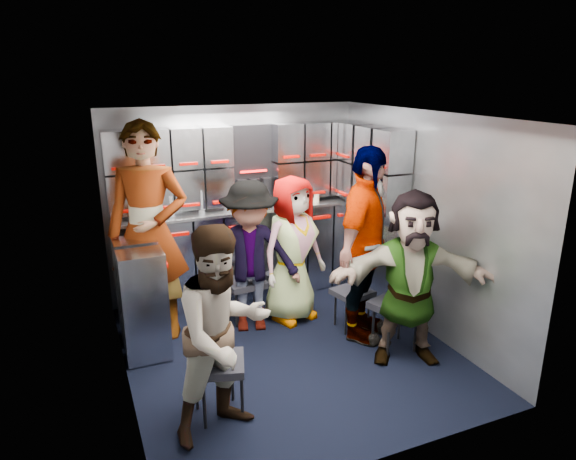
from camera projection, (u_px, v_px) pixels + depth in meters
name	position (u px, v px, depth m)	size (l,w,h in m)	color
floor	(288.00, 350.00, 4.68)	(3.00, 3.00, 0.00)	black
wall_back	(235.00, 202.00, 5.69)	(2.80, 0.04, 2.10)	gray
wall_left	(117.00, 264.00, 3.85)	(0.04, 3.00, 2.10)	gray
wall_right	(423.00, 223.00, 4.90)	(0.04, 3.00, 2.10)	gray
ceiling	(288.00, 115.00, 4.06)	(2.80, 3.00, 0.02)	silver
cart_bank_back	(243.00, 255.00, 5.67)	(2.68, 0.38, 0.99)	#9A9FAA
cart_bank_left	(141.00, 298.00, 4.58)	(0.38, 0.76, 0.99)	#9A9FAA
counter	(241.00, 209.00, 5.52)	(2.68, 0.42, 0.03)	silver
locker_bank_back	(238.00, 165.00, 5.43)	(2.68, 0.28, 0.82)	#9A9FAA
locker_bank_right	(373.00, 166.00, 5.32)	(0.28, 1.00, 0.82)	#9A9FAA
right_cabinet	(373.00, 259.00, 5.53)	(0.28, 1.20, 1.00)	#9A9FAA
coffee_niche	(253.00, 164.00, 5.55)	(0.46, 0.16, 0.84)	black
red_latch_strip	(248.00, 226.00, 5.38)	(2.60, 0.02, 0.03)	#A60600
jump_seat_near_left	(218.00, 367.00, 3.70)	(0.47, 0.45, 0.45)	black
jump_seat_mid_left	(245.00, 285.00, 5.15)	(0.39, 0.37, 0.43)	black
jump_seat_center	(285.00, 278.00, 5.36)	(0.45, 0.44, 0.42)	black
jump_seat_mid_right	(352.00, 294.00, 5.00)	(0.40, 0.38, 0.40)	black
jump_seat_near_right	(396.00, 307.00, 4.60)	(0.49, 0.48, 0.46)	black
attendant_standing	(149.00, 233.00, 4.69)	(0.74, 0.49, 2.04)	black
attendant_arc_a	(223.00, 333.00, 3.43)	(0.73, 0.57, 1.51)	black
attendant_arc_b	(250.00, 257.00, 4.88)	(0.96, 0.55, 1.48)	black
attendant_arc_c	(292.00, 249.00, 5.09)	(0.73, 0.47, 1.49)	black
attendant_arc_d	(365.00, 246.00, 4.67)	(1.07, 0.45, 1.83)	black
attendant_arc_e	(410.00, 278.00, 4.34)	(1.41, 0.45, 1.52)	black
bottle_left	(171.00, 206.00, 5.15)	(0.07, 0.07, 0.22)	white
bottle_mid	(201.00, 202.00, 5.26)	(0.06, 0.06, 0.25)	white
bottle_right	(301.00, 192.00, 5.69)	(0.06, 0.06, 0.25)	white
cup_left	(141.00, 215.00, 5.05)	(0.09, 0.09, 0.09)	#C3B489
cup_right	(316.00, 197.00, 5.77)	(0.07, 0.07, 0.10)	#C3B489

